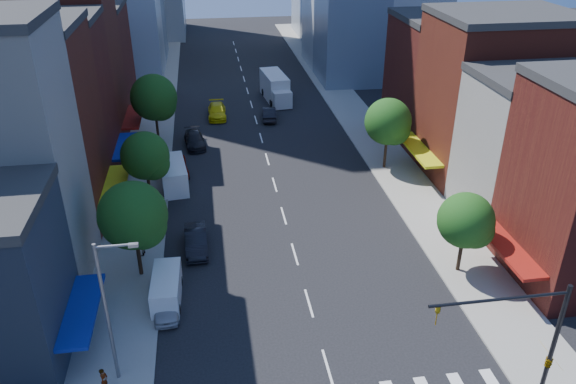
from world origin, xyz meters
name	(u,v)px	position (x,y,z in m)	size (l,w,h in m)	color
ground	(328,368)	(0.00, 0.00, 0.00)	(220.00, 220.00, 0.00)	black
sidewalk_left	(152,131)	(-12.50, 40.00, 0.07)	(5.00, 120.00, 0.15)	gray
sidewalk_right	(358,120)	(12.50, 40.00, 0.07)	(5.00, 120.00, 0.15)	gray
bldg_left_2	(16,132)	(-21.00, 20.50, 8.00)	(12.00, 9.00, 16.00)	#5F2016
bldg_left_3	(42,104)	(-21.00, 29.00, 7.50)	(12.00, 8.00, 15.00)	#541815
bldg_left_4	(59,69)	(-21.00, 37.50, 8.50)	(12.00, 9.00, 17.00)	#5F2016
bldg_left_5	(78,64)	(-21.00, 47.00, 6.50)	(12.00, 10.00, 13.00)	#541815
bldg_right_1	(542,151)	(21.00, 15.00, 6.00)	(12.00, 8.00, 12.00)	beige
bldg_right_2	(493,99)	(21.00, 24.00, 7.50)	(12.00, 10.00, 15.00)	#5F2016
bldg_right_3	(449,80)	(21.00, 34.00, 6.50)	(12.00, 10.00, 13.00)	#541815
traffic_signal	(542,350)	(9.94, -4.50, 4.16)	(7.24, 2.24, 8.00)	black
streetlight	(109,305)	(-11.81, 1.00, 5.28)	(2.25, 0.25, 9.00)	slate
tree_left_near	(135,218)	(-11.35, 10.92, 4.87)	(4.80, 4.80, 7.30)	black
tree_left_mid	(147,158)	(-11.35, 21.92, 4.53)	(4.20, 4.20, 6.65)	black
tree_left_far	(155,99)	(-11.35, 35.92, 5.20)	(5.00, 5.00, 7.75)	black
tree_right_near	(468,223)	(11.65, 7.92, 4.19)	(4.00, 4.00, 6.20)	black
tree_right_far	(390,123)	(11.65, 25.92, 4.86)	(4.60, 4.60, 7.20)	black
parked_car_front	(166,304)	(-9.50, 6.50, 0.68)	(1.60, 3.96, 1.35)	#ABABB0
parked_car_second	(196,241)	(-7.50, 13.84, 0.80)	(1.69, 4.83, 1.59)	black
parked_car_third	(175,167)	(-9.50, 27.76, 0.75)	(2.49, 5.39, 1.50)	#999999
parked_car_rear	(195,140)	(-7.50, 34.79, 0.73)	(2.04, 5.02, 1.46)	black
cargo_van_near	(166,289)	(-9.50, 7.72, 0.96)	(1.98, 4.61, 1.94)	white
cargo_van_far	(174,176)	(-9.48, 24.99, 1.20)	(2.92, 5.91, 2.42)	white
taxi	(217,111)	(-4.69, 43.69, 0.79)	(2.20, 5.42, 1.57)	yellow
traffic_car_oncoming	(269,113)	(1.66, 41.94, 0.77)	(1.62, 4.66, 1.54)	black
traffic_car_far	(277,78)	(4.72, 57.65, 0.63)	(1.50, 3.72, 1.27)	#999999
box_truck	(275,88)	(3.45, 49.43, 1.64)	(3.41, 8.84, 3.47)	silver
pedestrian_near	(104,380)	(-12.57, 0.06, 0.93)	(0.57, 0.37, 1.57)	#999999
pedestrian_far	(141,246)	(-11.64, 13.43, 0.95)	(0.78, 0.61, 1.61)	#999999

